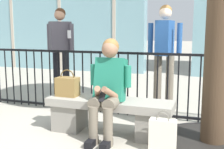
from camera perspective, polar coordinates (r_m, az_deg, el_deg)
The scene contains 8 objects.
ground_plane at distance 3.72m, azimuth -0.51°, elevation -11.73°, with size 60.00×60.00×0.00m, color #A8A091.
stone_bench at distance 3.63m, azimuth -0.52°, elevation -7.73°, with size 1.60×0.44×0.45m.
seated_person_with_phone at distance 3.41m, azimuth -0.81°, elevation -2.25°, with size 0.52×0.66×1.21m.
handbag_on_bench at distance 3.77m, azimuth -8.91°, elevation -2.34°, with size 0.29×0.18×0.35m.
shopping_bag at distance 3.17m, azimuth 10.13°, elevation -11.95°, with size 0.29×0.13×0.46m.
bystander_at_railing at distance 5.44m, azimuth -10.27°, elevation 5.56°, with size 0.55×0.42×1.71m.
bystander_further_back at distance 4.74m, azimuth 10.48°, elevation 5.06°, with size 0.55×0.41×1.71m.
plaza_railing at distance 4.35m, azimuth 3.18°, elevation -1.82°, with size 8.16×0.04×0.98m.
Camera 1 is at (1.17, -3.27, 1.32)m, focal length 45.58 mm.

